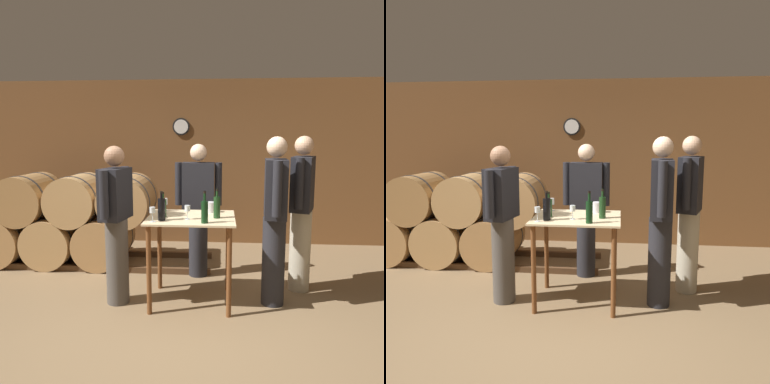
# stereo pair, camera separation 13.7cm
# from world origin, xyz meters

# --- Properties ---
(ground_plane) EXTENTS (14.00, 14.00, 0.00)m
(ground_plane) POSITION_xyz_m (0.00, 0.00, 0.00)
(ground_plane) COLOR brown
(back_wall) EXTENTS (8.40, 0.08, 2.70)m
(back_wall) POSITION_xyz_m (-0.00, 2.91, 1.35)
(back_wall) COLOR brown
(back_wall) RESTS_ON ground_plane
(barrel_rack) EXTENTS (4.41, 0.84, 1.27)m
(barrel_rack) POSITION_xyz_m (-1.80, 1.69, 0.62)
(barrel_rack) COLOR #4C331E
(barrel_rack) RESTS_ON ground_plane
(tasting_table) EXTENTS (0.92, 0.78, 0.94)m
(tasting_table) POSITION_xyz_m (0.04, 0.55, 0.75)
(tasting_table) COLOR beige
(tasting_table) RESTS_ON ground_plane
(wine_bottle_far_left) EXTENTS (0.07, 0.07, 0.27)m
(wine_bottle_far_left) POSITION_xyz_m (-0.25, 0.53, 1.04)
(wine_bottle_far_left) COLOR #193819
(wine_bottle_far_left) RESTS_ON tasting_table
(wine_bottle_left) EXTENTS (0.08, 0.08, 0.30)m
(wine_bottle_left) POSITION_xyz_m (-0.24, 0.36, 1.06)
(wine_bottle_left) COLOR black
(wine_bottle_left) RESTS_ON tasting_table
(wine_bottle_center) EXTENTS (0.07, 0.07, 0.32)m
(wine_bottle_center) POSITION_xyz_m (0.20, 0.27, 1.06)
(wine_bottle_center) COLOR black
(wine_bottle_center) RESTS_ON tasting_table
(wine_bottle_right) EXTENTS (0.07, 0.07, 0.31)m
(wine_bottle_right) POSITION_xyz_m (0.31, 0.51, 1.06)
(wine_bottle_right) COLOR #193819
(wine_bottle_right) RESTS_ON tasting_table
(wine_glass_near_left) EXTENTS (0.06, 0.06, 0.15)m
(wine_glass_near_left) POSITION_xyz_m (-0.32, 0.28, 1.05)
(wine_glass_near_left) COLOR silver
(wine_glass_near_left) RESTS_ON tasting_table
(wine_glass_near_center) EXTENTS (0.06, 0.06, 0.14)m
(wine_glass_near_center) POSITION_xyz_m (-0.28, 0.85, 1.04)
(wine_glass_near_center) COLOR silver
(wine_glass_near_center) RESTS_ON tasting_table
(wine_glass_near_right) EXTENTS (0.06, 0.06, 0.15)m
(wine_glass_near_right) POSITION_xyz_m (0.01, 0.42, 1.05)
(wine_glass_near_right) COLOR silver
(wine_glass_near_right) RESTS_ON tasting_table
(ice_bucket) EXTENTS (0.12, 0.12, 0.11)m
(ice_bucket) POSITION_xyz_m (0.24, 0.81, 1.00)
(ice_bucket) COLOR silver
(ice_bucket) RESTS_ON tasting_table
(person_host) EXTENTS (0.59, 0.24, 1.69)m
(person_host) POSITION_xyz_m (0.07, 1.34, 0.89)
(person_host) COLOR #232328
(person_host) RESTS_ON ground_plane
(person_visitor_with_scarf) EXTENTS (0.29, 0.58, 1.69)m
(person_visitor_with_scarf) POSITION_xyz_m (-0.74, 0.47, 0.89)
(person_visitor_with_scarf) COLOR #4C4742
(person_visitor_with_scarf) RESTS_ON ground_plane
(person_visitor_bearded) EXTENTS (0.34, 0.56, 1.79)m
(person_visitor_bearded) POSITION_xyz_m (1.27, 0.97, 0.95)
(person_visitor_bearded) COLOR #B7AD93
(person_visitor_bearded) RESTS_ON ground_plane
(person_visitor_near_door) EXTENTS (0.25, 0.59, 1.78)m
(person_visitor_near_door) POSITION_xyz_m (0.92, 0.56, 0.95)
(person_visitor_near_door) COLOR #232328
(person_visitor_near_door) RESTS_ON ground_plane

